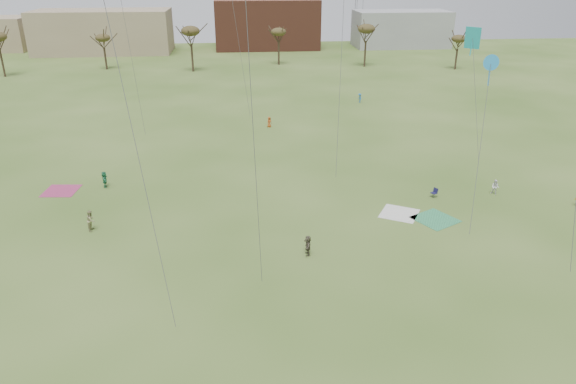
{
  "coord_description": "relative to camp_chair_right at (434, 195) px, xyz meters",
  "views": [
    {
      "loc": [
        -3.29,
        -21.67,
        20.19
      ],
      "look_at": [
        0.0,
        12.0,
        5.5
      ],
      "focal_mm": 32.89,
      "sensor_mm": 36.0,
      "label": 1
    }
  ],
  "objects": [
    {
      "name": "ground",
      "position": [
        -14.75,
        -22.08,
        -0.26
      ],
      "size": [
        260.0,
        260.0,
        0.0
      ],
      "primitive_type": "plane",
      "color": "#37581B",
      "rests_on": "ground"
    },
    {
      "name": "spectator_fore_b",
      "position": [
        -30.35,
        -3.71,
        0.62
      ],
      "size": [
        0.74,
        0.91,
        1.76
      ],
      "primitive_type": "imported",
      "rotation": [
        0.0,
        0.0,
        1.48
      ],
      "color": "#94915E",
      "rests_on": "ground"
    },
    {
      "name": "spectator_fore_c",
      "position": [
        -13.19,
        -9.41,
        0.52
      ],
      "size": [
        0.55,
        1.48,
        1.57
      ],
      "primitive_type": "imported",
      "rotation": [
        0.0,
        0.0,
        4.66
      ],
      "color": "brown",
      "rests_on": "ground"
    },
    {
      "name": "spectator_mid_e",
      "position": [
        5.99,
        0.1,
        0.47
      ],
      "size": [
        0.89,
        0.88,
        1.45
      ],
      "primitive_type": "imported",
      "rotation": [
        0.0,
        0.0,
        5.54
      ],
      "color": "white",
      "rests_on": "ground"
    },
    {
      "name": "flyer_far_a",
      "position": [
        -31.26,
        5.51,
        0.55
      ],
      "size": [
        0.75,
        1.56,
        1.61
      ],
      "primitive_type": "imported",
      "rotation": [
        0.0,
        0.0,
        1.76
      ],
      "color": "#27774D",
      "rests_on": "ground"
    },
    {
      "name": "flyer_far_b",
      "position": [
        -13.88,
        24.61,
        0.45
      ],
      "size": [
        0.82,
        0.79,
        1.41
      ],
      "primitive_type": "imported",
      "rotation": [
        0.0,
        0.0,
        0.69
      ],
      "color": "#B9531F",
      "rests_on": "ground"
    },
    {
      "name": "flyer_far_c",
      "position": [
        1.21,
        36.88,
        0.46
      ],
      "size": [
        0.7,
        1.01,
        1.43
      ],
      "primitive_type": "imported",
      "rotation": [
        0.0,
        0.0,
        4.91
      ],
      "color": "#22679F",
      "rests_on": "ground"
    },
    {
      "name": "blanket_cream",
      "position": [
        -4.24,
        -3.18,
        -0.26
      ],
      "size": [
        4.17,
        4.17,
        0.03
      ],
      "primitive_type": "cube",
      "rotation": [
        0.0,
        0.0,
        1.05
      ],
      "color": "white",
      "rests_on": "ground"
    },
    {
      "name": "blanket_plum",
      "position": [
        -35.35,
        4.92,
        -0.26
      ],
      "size": [
        3.36,
        3.36,
        0.03
      ],
      "primitive_type": "cube",
      "rotation": [
        0.0,
        0.0,
        3.05
      ],
      "color": "#A83363",
      "rests_on": "ground"
    },
    {
      "name": "blanket_olive",
      "position": [
        -1.5,
        -4.6,
        -0.26
      ],
      "size": [
        4.35,
        4.35,
        0.03
      ],
      "primitive_type": "cube",
      "rotation": [
        0.0,
        0.0,
        0.5
      ],
      "color": "#36945D",
      "rests_on": "ground"
    },
    {
      "name": "camp_chair_right",
      "position": [
        0.0,
        0.0,
        0.0
      ],
      "size": [
        0.72,
        0.71,
        0.87
      ],
      "rotation": [
        0.0,
        0.0,
        5.24
      ],
      "color": "#17153C",
      "rests_on": "ground"
    },
    {
      "name": "tree_line",
      "position": [
        -17.6,
        57.04,
        6.83
      ],
      "size": [
        117.44,
        49.32,
        8.91
      ],
      "color": "#3A2B1E",
      "rests_on": "ground"
    },
    {
      "name": "building_tan",
      "position": [
        -49.75,
        92.92,
        4.74
      ],
      "size": [
        32.0,
        14.0,
        10.0
      ],
      "primitive_type": "cube",
      "color": "#937F60",
      "rests_on": "ground"
    },
    {
      "name": "building_brick",
      "position": [
        -9.75,
        97.92,
        5.74
      ],
      "size": [
        26.0,
        16.0,
        12.0
      ],
      "primitive_type": "cube",
      "color": "brown",
      "rests_on": "ground"
    },
    {
      "name": "building_grey",
      "position": [
        25.25,
        95.92,
        4.24
      ],
      "size": [
        24.0,
        12.0,
        9.0
      ],
      "primitive_type": "cube",
      "color": "gray",
      "rests_on": "ground"
    }
  ]
}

